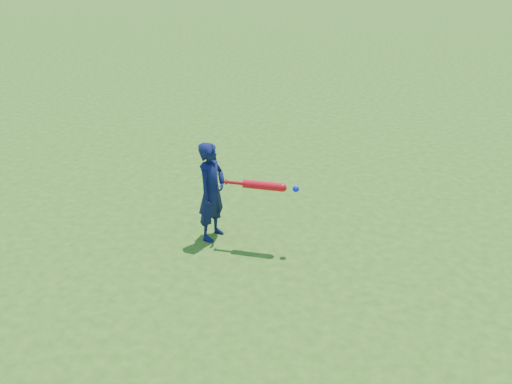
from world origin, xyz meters
TOP-DOWN VIEW (x-y plane):
  - ground at (0.00, 0.00)m, footprint 80.00×80.00m
  - child at (-0.70, -0.50)m, footprint 0.31×0.44m
  - bat_swing at (-0.07, -0.46)m, footprint 0.80×0.18m

SIDE VIEW (x-z plane):
  - ground at x=0.00m, z-range 0.00..0.00m
  - child at x=-0.70m, z-range 0.00..1.14m
  - bat_swing at x=-0.07m, z-range 0.68..0.77m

